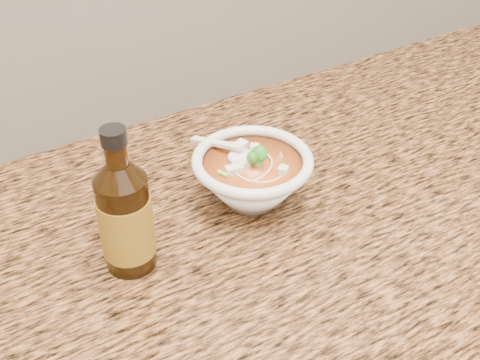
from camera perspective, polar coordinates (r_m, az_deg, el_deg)
counter_slab at (r=0.81m, az=-4.71°, el=-6.67°), size 4.00×0.68×0.04m
soup_bowl at (r=0.84m, az=1.16°, el=0.23°), size 0.17×0.18×0.09m
hot_sauce_bottle at (r=0.73m, az=-10.81°, el=-3.49°), size 0.07×0.07×0.20m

